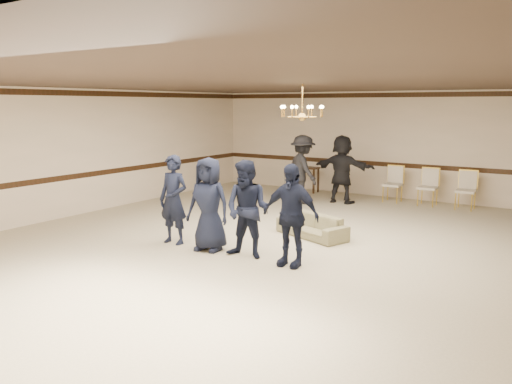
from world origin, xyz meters
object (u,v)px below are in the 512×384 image
Objects in this scene: chandelier at (302,101)px; boy_d at (290,215)px; boy_b at (209,204)px; adult_left at (303,170)px; banquet_chair_mid at (428,187)px; console_table at (304,179)px; boy_a at (173,200)px; banquet_chair_right at (466,191)px; boy_c at (247,209)px; adult_mid at (342,169)px; settee at (312,226)px; banquet_chair_left at (393,184)px.

chandelier reaches higher than boy_d.
boy_b is 0.93× the size of adult_left.
console_table is (-4.00, 0.20, -0.11)m from banquet_chair_mid.
chandelier is 3.27m from boy_a.
banquet_chair_right is 1.06× the size of console_table.
adult_left reaches higher than banquet_chair_mid.
adult_left is at bearing 101.97° from boy_c.
boy_b is at bearing -125.12° from chandelier.
chandelier is 2.64m from boy_d.
adult_mid is at bearing 80.84° from boy_b.
console_table is at bearing 174.61° from banquet_chair_right.
banquet_chair_right is (2.13, 4.87, 0.28)m from settee.
console_table is (-1.81, 1.12, -0.57)m from adult_mid.
banquet_chair_left is (-0.45, 6.85, -0.39)m from boy_d.
settee is (0.32, 1.99, -0.66)m from boy_c.
chandelier reaches higher than console_table.
settee is (1.22, 1.99, -0.66)m from boy_b.
banquet_chair_right is at bearing 56.35° from boy_b.
adult_mid is at bearing -142.87° from banquet_chair_left.
adult_left is at bearing -161.48° from banquet_chair_right.
adult_left is at bearing 85.52° from boy_a.
boy_a is 7.23m from banquet_chair_left.
boy_c reaches higher than console_table.
chandelier reaches higher than boy_c.
boy_d is 7.04m from banquet_chair_right.
banquet_chair_left is at bearing 80.83° from boy_c.
chandelier is 4.81m from adult_mid.
boy_c is 7.29m from banquet_chair_right.
boy_d is at bearing -2.71° from boy_a.
banquet_chair_mid is at bearing 176.90° from banquet_chair_right.
banquet_chair_right is at bearing 86.40° from settee.
settee is 4.88m from banquet_chair_left.
console_table is (-0.75, 7.05, -0.49)m from boy_a.
banquet_chair_left reaches higher than settee.
banquet_chair_mid is at bearing 96.96° from settee.
boy_b reaches higher than settee.
boy_a is 1.00× the size of boy_c.
boy_c is (-0.24, -1.62, -1.97)m from chandelier.
boy_d is at bearing -5.40° from boy_c.
boy_d is at bearing -86.88° from banquet_chair_left.
boy_a is 8.08m from banquet_chair_right.
boy_d is 1.10× the size of settee.
boy_c is at bearing 140.35° from adult_left.
boy_d is 0.93× the size of adult_mid.
settee is at bearing 154.05° from adult_left.
boy_c is at bearing -112.78° from banquet_chair_right.
chandelier is at bearing 47.29° from boy_b.
boy_c reaches higher than settee.
boy_b is 1.00× the size of boy_c.
adult_mid is (-0.98, 4.31, -1.90)m from chandelier.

